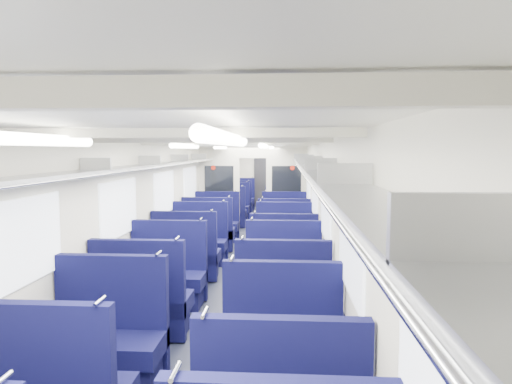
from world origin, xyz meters
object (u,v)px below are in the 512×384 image
object	(u,v)px
seat_19	(284,225)
seat_21	(285,214)
seat_16	(209,233)
seat_26	(239,200)
seat_11	(283,278)
seat_22	(232,208)
bulkhead	(253,188)
seat_8	(142,305)
seat_10	(167,278)
seat_12	(186,258)
seat_27	(285,201)
seat_17	(284,236)
seat_7	(282,355)
seat_23	(285,209)
end_door	(264,181)
seat_13	(284,261)
seat_14	(199,244)
seat_18	(216,225)
seat_20	(227,214)
seat_6	(107,343)
seat_25	(285,204)
seat_24	(235,205)
seat_9	(283,306)
seat_15	(284,245)

from	to	relation	value
seat_19	seat_21	world-z (taller)	same
seat_16	seat_26	world-z (taller)	same
seat_11	seat_22	distance (m)	7.98
bulkhead	seat_8	xyz separation A→B (m)	(-0.83, -6.69, -0.86)
seat_10	seat_19	size ratio (longest dim) A/B	1.00
seat_12	seat_27	world-z (taller)	same
seat_10	seat_17	distance (m)	3.77
seat_7	seat_23	bearing A→B (deg)	90.00
seat_11	seat_21	bearing A→B (deg)	90.00
seat_22	seat_12	bearing A→B (deg)	-90.00
end_door	seat_13	size ratio (longest dim) A/B	1.63
seat_13	seat_26	world-z (taller)	same
seat_11	seat_14	world-z (taller)	same
seat_18	seat_20	world-z (taller)	same
end_door	seat_21	distance (m)	4.83
seat_10	seat_19	xyz separation A→B (m)	(1.66, 4.73, 0.00)
seat_16	seat_17	distance (m)	1.67
seat_17	seat_19	size ratio (longest dim) A/B	1.00
seat_13	seat_17	world-z (taller)	same
bulkhead	seat_7	bearing A→B (deg)	-84.01
seat_6	seat_10	size ratio (longest dim) A/B	1.00
end_door	seat_25	bearing A→B (deg)	-71.11
seat_24	seat_25	size ratio (longest dim) A/B	1.00
seat_22	seat_9	bearing A→B (deg)	-79.49
seat_11	seat_13	bearing A→B (deg)	90.00
seat_10	seat_25	world-z (taller)	same
seat_17	seat_21	distance (m)	3.41
bulkhead	seat_7	xyz separation A→B (m)	(0.83, -7.91, -0.86)
seat_7	seat_24	distance (m)	11.40
bulkhead	seat_23	xyz separation A→B (m)	(0.83, 2.32, -0.86)
end_door	seat_24	bearing A→B (deg)	-107.77
bulkhead	seat_11	world-z (taller)	bulkhead
seat_8	seat_23	xyz separation A→B (m)	(1.66, 9.02, 0.00)
seat_13	seat_23	bearing A→B (deg)	90.00
seat_15	seat_25	world-z (taller)	same
seat_18	seat_26	size ratio (longest dim) A/B	1.00
seat_12	bulkhead	bearing A→B (deg)	79.01
bulkhead	seat_18	size ratio (longest dim) A/B	2.29
seat_6	seat_23	world-z (taller)	same
seat_23	seat_18	bearing A→B (deg)	-117.32
end_door	seat_26	size ratio (longest dim) A/B	1.63
seat_10	seat_19	world-z (taller)	same
seat_15	seat_13	bearing A→B (deg)	-90.00
seat_13	seat_20	xyz separation A→B (m)	(-1.66, 5.54, 0.00)
seat_7	seat_25	distance (m)	11.44
seat_12	seat_18	bearing A→B (deg)	90.00
seat_10	seat_15	distance (m)	2.96
seat_21	bulkhead	bearing A→B (deg)	-123.63
end_door	seat_9	bearing A→B (deg)	-86.22
seat_10	seat_11	bearing A→B (deg)	3.30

